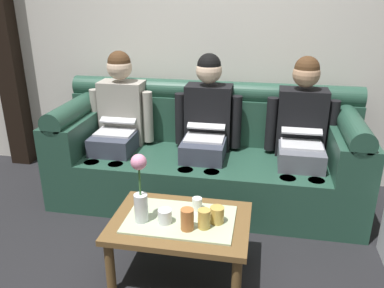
% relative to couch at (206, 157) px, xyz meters
% --- Properties ---
extents(ground_plane, '(14.00, 14.00, 0.00)m').
position_rel_couch_xyz_m(ground_plane, '(0.00, -1.17, -0.37)').
color(ground_plane, black).
extents(back_wall_patterned, '(6.00, 0.12, 2.90)m').
position_rel_couch_xyz_m(back_wall_patterned, '(0.00, 0.53, 1.08)').
color(back_wall_patterned, silver).
rests_on(back_wall_patterned, ground_plane).
extents(timber_pillar, '(0.20, 0.20, 2.90)m').
position_rel_couch_xyz_m(timber_pillar, '(-2.00, 0.41, 1.08)').
color(timber_pillar, black).
rests_on(timber_pillar, ground_plane).
extents(couch, '(2.49, 0.88, 0.96)m').
position_rel_couch_xyz_m(couch, '(0.00, 0.00, 0.00)').
color(couch, '#234738').
rests_on(couch, ground_plane).
extents(person_left, '(0.56, 0.67, 1.22)m').
position_rel_couch_xyz_m(person_left, '(-0.76, -0.00, 0.29)').
color(person_left, '#383D4C').
rests_on(person_left, ground_plane).
extents(person_middle, '(0.56, 0.67, 1.22)m').
position_rel_couch_xyz_m(person_middle, '(0.00, -0.00, 0.29)').
color(person_middle, '#383D4C').
rests_on(person_middle, ground_plane).
extents(person_right, '(0.56, 0.67, 1.22)m').
position_rel_couch_xyz_m(person_right, '(0.76, -0.00, 0.29)').
color(person_right, '#595B66').
rests_on(person_right, ground_plane).
extents(coffee_table, '(0.84, 0.59, 0.40)m').
position_rel_couch_xyz_m(coffee_table, '(0.00, -1.03, -0.03)').
color(coffee_table, brown).
rests_on(coffee_table, ground_plane).
extents(flower_vase, '(0.09, 0.09, 0.43)m').
position_rel_couch_xyz_m(flower_vase, '(-0.22, -1.09, 0.24)').
color(flower_vase, silver).
rests_on(flower_vase, coffee_table).
extents(cup_near_left, '(0.06, 0.06, 0.08)m').
position_rel_couch_xyz_m(cup_near_left, '(0.08, -0.90, 0.07)').
color(cup_near_left, white).
rests_on(cup_near_left, coffee_table).
extents(cup_near_right, '(0.08, 0.08, 0.13)m').
position_rel_couch_xyz_m(cup_near_right, '(0.06, -1.13, 0.10)').
color(cup_near_right, '#B26633').
rests_on(cup_near_right, coffee_table).
extents(cup_far_center, '(0.07, 0.07, 0.12)m').
position_rel_couch_xyz_m(cup_far_center, '(0.16, -1.10, 0.09)').
color(cup_far_center, gold).
rests_on(cup_far_center, coffee_table).
extents(cup_far_left, '(0.08, 0.08, 0.10)m').
position_rel_couch_xyz_m(cup_far_left, '(0.22, -1.03, 0.08)').
color(cup_far_left, gold).
rests_on(cup_far_left, coffee_table).
extents(cup_far_right, '(0.08, 0.08, 0.08)m').
position_rel_couch_xyz_m(cup_far_right, '(-0.08, -1.09, 0.07)').
color(cup_far_right, silver).
rests_on(cup_far_right, coffee_table).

